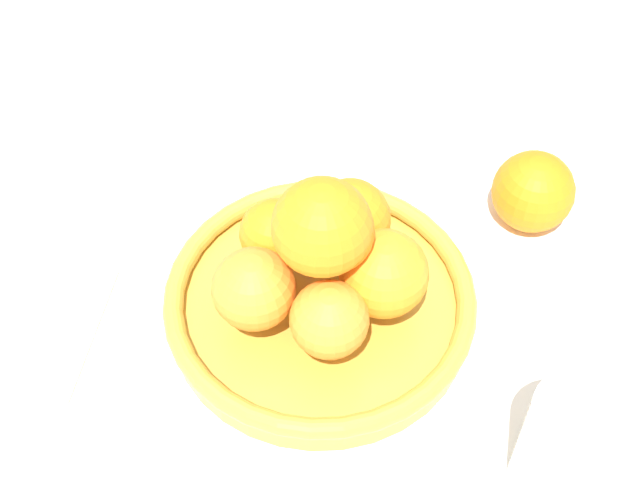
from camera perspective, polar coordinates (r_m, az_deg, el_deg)
ground_plane at (r=0.83m, az=0.00°, el=-4.89°), size 4.00×4.00×0.00m
fruit_bowl at (r=0.81m, az=0.00°, el=-4.07°), size 0.28×0.28×0.04m
orange_pile at (r=0.75m, az=0.37°, el=-0.89°), size 0.17×0.19×0.14m
stray_orange at (r=0.89m, az=13.49°, el=3.03°), size 0.08×0.08×0.08m
drinking_glass at (r=0.72m, az=15.69°, el=-12.90°), size 0.08×0.08×0.12m
napkin_folded at (r=0.86m, az=-18.70°, el=-5.06°), size 0.18×0.18×0.01m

